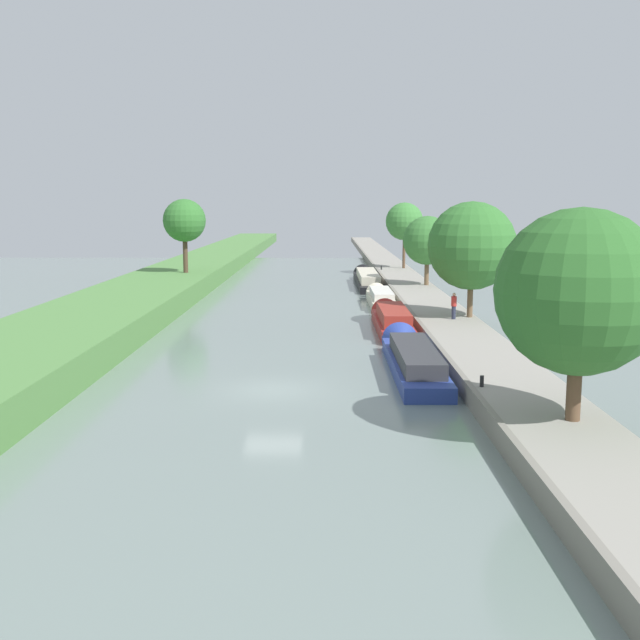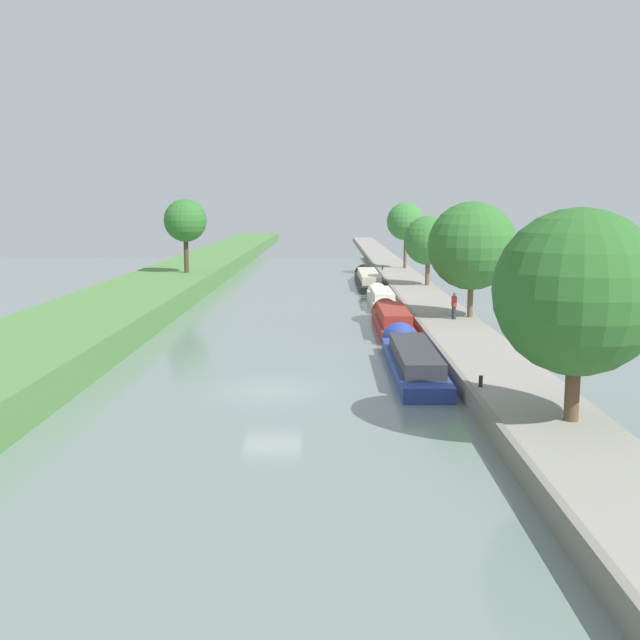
# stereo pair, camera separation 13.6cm
# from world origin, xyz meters

# --- Properties ---
(ground_plane) EXTENTS (160.00, 160.00, 0.00)m
(ground_plane) POSITION_xyz_m (0.00, 0.00, 0.00)
(ground_plane) COLOR slate
(right_towpath) EXTENTS (3.83, 260.00, 0.81)m
(right_towpath) POSITION_xyz_m (10.06, 0.00, 0.41)
(right_towpath) COLOR gray
(right_towpath) RESTS_ON ground_plane
(stone_quay) EXTENTS (0.25, 260.00, 0.86)m
(stone_quay) POSITION_xyz_m (8.02, 0.00, 0.43)
(stone_quay) COLOR gray
(stone_quay) RESTS_ON ground_plane
(narrowboat_blue) EXTENTS (2.15, 12.72, 2.06)m
(narrowboat_blue) POSITION_xyz_m (6.49, 4.18, 0.55)
(narrowboat_blue) COLOR #283D93
(narrowboat_blue) RESTS_ON ground_plane
(narrowboat_red) EXTENTS (2.05, 11.06, 2.15)m
(narrowboat_red) POSITION_xyz_m (6.52, 15.92, 0.61)
(narrowboat_red) COLOR maroon
(narrowboat_red) RESTS_ON ground_plane
(narrowboat_cream) EXTENTS (1.86, 10.14, 1.82)m
(narrowboat_cream) POSITION_xyz_m (6.68, 27.81, 0.54)
(narrowboat_cream) COLOR beige
(narrowboat_cream) RESTS_ON ground_plane
(narrowboat_black) EXTENTS (2.17, 17.05, 2.12)m
(narrowboat_black) POSITION_xyz_m (6.45, 42.99, 0.56)
(narrowboat_black) COLOR black
(narrowboat_black) RESTS_ON ground_plane
(tree_rightbank_near) EXTENTS (5.49, 5.49, 7.07)m
(tree_rightbank_near) POSITION_xyz_m (10.53, -7.26, 5.13)
(tree_rightbank_near) COLOR brown
(tree_rightbank_near) RESTS_ON right_towpath
(tree_rightbank_midnear) EXTENTS (5.57, 5.57, 7.32)m
(tree_rightbank_midnear) POSITION_xyz_m (11.49, 15.79, 5.35)
(tree_rightbank_midnear) COLOR brown
(tree_rightbank_midnear) RESTS_ON right_towpath
(tree_rightbank_midfar) EXTENTS (4.31, 4.31, 6.11)m
(tree_rightbank_midfar) POSITION_xyz_m (11.28, 34.82, 4.75)
(tree_rightbank_midfar) COLOR brown
(tree_rightbank_midfar) RESTS_ON right_towpath
(tree_rightbank_far) EXTENTS (4.18, 4.18, 7.30)m
(tree_rightbank_far) POSITION_xyz_m (11.10, 52.51, 6.00)
(tree_rightbank_far) COLOR brown
(tree_rightbank_far) RESTS_ON right_towpath
(tree_leftbank_downstream) EXTENTS (3.93, 3.93, 6.77)m
(tree_leftbank_downstream) POSITION_xyz_m (-10.68, 37.76, 6.41)
(tree_leftbank_downstream) COLOR #4C3828
(tree_leftbank_downstream) RESTS_ON left_grassy_bank
(person_walking) EXTENTS (0.34, 0.34, 1.66)m
(person_walking) POSITION_xyz_m (10.32, 14.92, 1.69)
(person_walking) COLOR #282D42
(person_walking) RESTS_ON right_towpath
(mooring_bollard_near) EXTENTS (0.16, 0.16, 0.45)m
(mooring_bollard_near) POSITION_xyz_m (8.45, -2.67, 1.04)
(mooring_bollard_near) COLOR black
(mooring_bollard_near) RESTS_ON right_towpath
(mooring_bollard_far) EXTENTS (0.16, 0.16, 0.45)m
(mooring_bollard_far) POSITION_xyz_m (8.45, 50.50, 1.04)
(mooring_bollard_far) COLOR black
(mooring_bollard_far) RESTS_ON right_towpath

